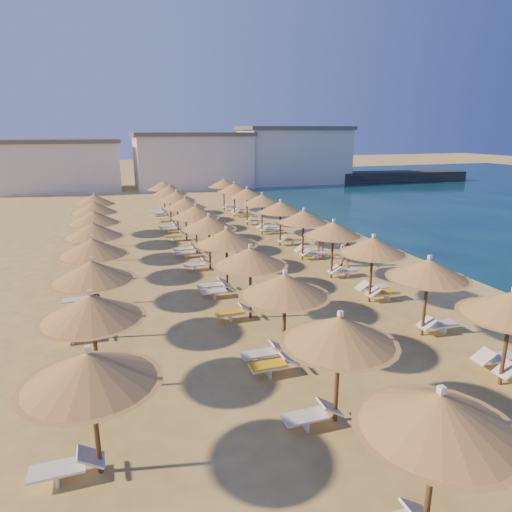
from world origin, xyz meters
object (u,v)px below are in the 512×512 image
object	(u,v)px
parasol_row_west	(217,230)
beachgoer_c	(320,242)
parasol_row_east	(317,223)
jetty	(368,177)
beachgoer_b	(346,252)

from	to	relation	value
parasol_row_west	beachgoer_c	bearing A→B (deg)	18.04
beachgoer_c	parasol_row_east	bearing A→B (deg)	-84.29
jetty	parasol_row_east	bearing A→B (deg)	-117.82
jetty	beachgoer_c	size ratio (longest dim) A/B	16.26
parasol_row_east	parasol_row_west	world-z (taller)	same
parasol_row_east	parasol_row_west	bearing A→B (deg)	180.00
parasol_row_west	beachgoer_b	world-z (taller)	parasol_row_west
parasol_row_west	beachgoer_c	world-z (taller)	parasol_row_west
jetty	beachgoer_b	distance (m)	45.64
jetty	beachgoer_b	size ratio (longest dim) A/B	16.83
beachgoer_b	jetty	bearing A→B (deg)	108.65
parasol_row_west	parasol_row_east	bearing A→B (deg)	0.00
jetty	parasol_row_west	world-z (taller)	parasol_row_west
jetty	parasol_row_east	size ratio (longest dim) A/B	0.68
parasol_row_east	parasol_row_west	size ratio (longest dim) A/B	1.00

